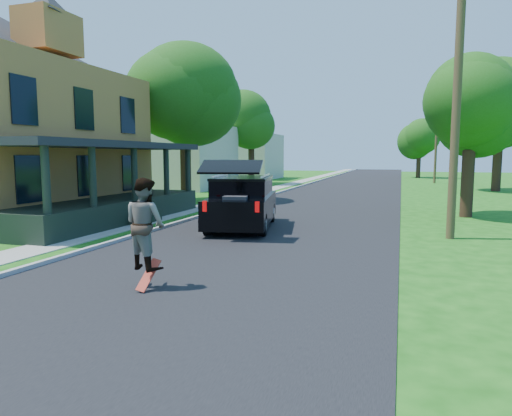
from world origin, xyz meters
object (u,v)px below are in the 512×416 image
(tree_right_near, at_px, (470,107))
(black_suv, at_px, (242,202))
(skateboarder, at_px, (145,224))
(utility_pole_near, at_px, (457,104))

(tree_right_near, bearing_deg, black_suv, -144.27)
(skateboarder, bearing_deg, utility_pole_near, -108.12)
(black_suv, distance_m, tree_right_near, 10.51)
(tree_right_near, bearing_deg, skateboarder, -118.94)
(skateboarder, distance_m, utility_pole_near, 10.24)
(skateboarder, bearing_deg, black_suv, -63.66)
(black_suv, xyz_separation_m, skateboarder, (0.65, -7.55, 0.33))
(black_suv, bearing_deg, utility_pole_near, -10.71)
(black_suv, relative_size, utility_pole_near, 0.69)
(utility_pole_near, bearing_deg, skateboarder, -118.98)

